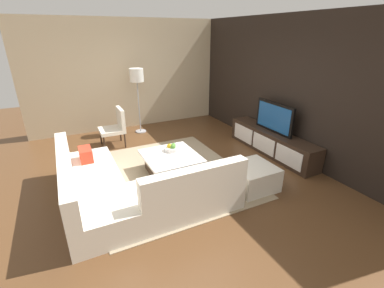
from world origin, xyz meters
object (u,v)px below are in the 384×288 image
object	(u,v)px
coffee_table	(171,164)
fruit_bowl	(172,148)
floor_lamp	(137,79)
accent_chair_near	(116,125)
sectional_couch	(128,189)
ottoman	(252,177)
media_console	(271,142)
television	(274,117)

from	to	relation	value
coffee_table	fruit_bowl	xyz separation A→B (m)	(-0.18, 0.10, 0.23)
floor_lamp	accent_chair_near	bearing A→B (deg)	-49.17
fruit_bowl	accent_chair_near	bearing A→B (deg)	-157.25
sectional_couch	accent_chair_near	distance (m)	2.50
accent_chair_near	floor_lamp	world-z (taller)	floor_lamp
ottoman	sectional_couch	bearing A→B (deg)	-102.28
accent_chair_near	ottoman	world-z (taller)	accent_chair_near
media_console	television	world-z (taller)	television
fruit_bowl	floor_lamp	bearing A→B (deg)	178.86
media_console	floor_lamp	world-z (taller)	floor_lamp
television	sectional_couch	distance (m)	3.33
floor_lamp	fruit_bowl	world-z (taller)	floor_lamp
coffee_table	fruit_bowl	bearing A→B (deg)	151.11
floor_lamp	ottoman	xyz separation A→B (m)	(3.54, 0.90, -1.19)
television	media_console	bearing A→B (deg)	-90.00
television	ottoman	distance (m)	1.69
sectional_couch	floor_lamp	bearing A→B (deg)	160.51
media_console	ottoman	distance (m)	1.58
television	fruit_bowl	world-z (taller)	television
accent_chair_near	fruit_bowl	distance (m)	1.81
television	floor_lamp	world-z (taller)	floor_lamp
television	ottoman	bearing A→B (deg)	-52.86
television	accent_chair_near	bearing A→B (deg)	-123.91
accent_chair_near	television	bearing A→B (deg)	54.78
sectional_couch	coffee_table	bearing A→B (deg)	122.89
sectional_couch	floor_lamp	size ratio (longest dim) A/B	1.46
media_console	floor_lamp	xyz separation A→B (m)	(-2.59, -2.15, 1.14)
media_console	floor_lamp	bearing A→B (deg)	-140.30
floor_lamp	fruit_bowl	distance (m)	2.50
floor_lamp	ottoman	world-z (taller)	floor_lamp
ottoman	fruit_bowl	size ratio (longest dim) A/B	2.50
sectional_couch	fruit_bowl	distance (m)	1.33
ottoman	fruit_bowl	xyz separation A→B (m)	(-1.23, -0.94, 0.23)
sectional_couch	accent_chair_near	world-z (taller)	accent_chair_near
coffee_table	floor_lamp	bearing A→B (deg)	176.65
sectional_couch	ottoman	xyz separation A→B (m)	(0.43, 2.00, -0.08)
television	fruit_bowl	distance (m)	2.25
sectional_couch	ottoman	bearing A→B (deg)	77.72
coffee_table	accent_chair_near	bearing A→B (deg)	-162.03
coffee_table	floor_lamp	xyz separation A→B (m)	(-2.49, 0.15, 1.19)
media_console	fruit_bowl	world-z (taller)	fruit_bowl
sectional_couch	fruit_bowl	world-z (taller)	sectional_couch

